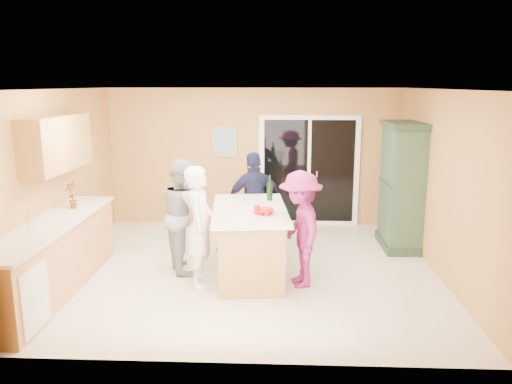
{
  "coord_description": "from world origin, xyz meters",
  "views": [
    {
      "loc": [
        0.46,
        -6.9,
        2.67
      ],
      "look_at": [
        0.15,
        0.1,
        1.15
      ],
      "focal_mm": 35.0,
      "sensor_mm": 36.0,
      "label": 1
    }
  ],
  "objects_px": {
    "kitchen_island": "(250,244)",
    "woman_white": "(200,227)",
    "woman_grey": "(184,215)",
    "woman_magenta": "(300,229)",
    "green_hutch": "(401,187)",
    "woman_navy": "(255,202)"
  },
  "relations": [
    {
      "from": "woman_white",
      "to": "woman_magenta",
      "type": "relative_size",
      "value": 1.04
    },
    {
      "from": "green_hutch",
      "to": "woman_navy",
      "type": "xyz_separation_m",
      "value": [
        -2.4,
        -0.31,
        -0.2
      ]
    },
    {
      "from": "kitchen_island",
      "to": "woman_navy",
      "type": "height_order",
      "value": "woman_navy"
    },
    {
      "from": "kitchen_island",
      "to": "woman_white",
      "type": "distance_m",
      "value": 0.82
    },
    {
      "from": "woman_white",
      "to": "woman_magenta",
      "type": "xyz_separation_m",
      "value": [
        1.33,
        0.05,
        -0.03
      ]
    },
    {
      "from": "woman_grey",
      "to": "kitchen_island",
      "type": "bearing_deg",
      "value": -124.9
    },
    {
      "from": "woman_white",
      "to": "woman_grey",
      "type": "bearing_deg",
      "value": 30.62
    },
    {
      "from": "kitchen_island",
      "to": "woman_grey",
      "type": "height_order",
      "value": "woman_grey"
    },
    {
      "from": "green_hutch",
      "to": "woman_white",
      "type": "bearing_deg",
      "value": -150.09
    },
    {
      "from": "woman_white",
      "to": "woman_navy",
      "type": "bearing_deg",
      "value": -22.93
    },
    {
      "from": "kitchen_island",
      "to": "green_hutch",
      "type": "height_order",
      "value": "green_hutch"
    },
    {
      "from": "kitchen_island",
      "to": "green_hutch",
      "type": "distance_m",
      "value": 2.84
    },
    {
      "from": "woman_grey",
      "to": "woman_magenta",
      "type": "height_order",
      "value": "woman_grey"
    },
    {
      "from": "woman_navy",
      "to": "woman_white",
      "type": "bearing_deg",
      "value": 49.62
    },
    {
      "from": "woman_navy",
      "to": "woman_magenta",
      "type": "height_order",
      "value": "woman_navy"
    },
    {
      "from": "green_hutch",
      "to": "woman_grey",
      "type": "xyz_separation_m",
      "value": [
        -3.37,
        -1.18,
        -0.19
      ]
    },
    {
      "from": "kitchen_island",
      "to": "woman_grey",
      "type": "relative_size",
      "value": 1.19
    },
    {
      "from": "kitchen_island",
      "to": "woman_navy",
      "type": "relative_size",
      "value": 1.2
    },
    {
      "from": "woman_grey",
      "to": "woman_magenta",
      "type": "distance_m",
      "value": 1.73
    },
    {
      "from": "green_hutch",
      "to": "woman_magenta",
      "type": "height_order",
      "value": "green_hutch"
    },
    {
      "from": "woman_magenta",
      "to": "green_hutch",
      "type": "bearing_deg",
      "value": 122.96
    },
    {
      "from": "kitchen_island",
      "to": "woman_magenta",
      "type": "height_order",
      "value": "woman_magenta"
    }
  ]
}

